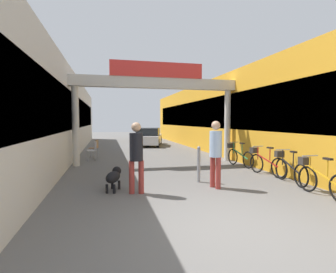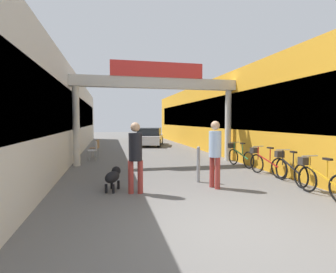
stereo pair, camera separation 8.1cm
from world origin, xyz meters
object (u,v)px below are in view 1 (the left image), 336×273
bicycle_red_third (265,162)px  parked_car_white (149,137)px  cafe_chair_aluminium_nearer (93,149)px  pedestrian_with_dog (136,153)px  bollard_post_metal (199,164)px  dog_on_leash (114,176)px  pedestrian_companion (216,149)px  bicycle_orange_nearest (320,178)px  bicycle_black_second (289,168)px  bicycle_green_farthest (238,155)px  cafe_chair_wood_farther (95,147)px

bicycle_red_third → parked_car_white: parked_car_white is taller
cafe_chair_aluminium_nearer → pedestrian_with_dog: bearing=-77.4°
pedestrian_with_dog → bollard_post_metal: bearing=22.7°
dog_on_leash → cafe_chair_aluminium_nearer: cafe_chair_aluminium_nearer is taller
pedestrian_with_dog → cafe_chair_aluminium_nearer: (-1.35, 6.07, -0.51)m
pedestrian_companion → bicycle_orange_nearest: pedestrian_companion is taller
cafe_chair_aluminium_nearer → pedestrian_companion: bearing=-59.5°
pedestrian_with_dog → cafe_chair_aluminium_nearer: pedestrian_with_dog is taller
pedestrian_with_dog → bicycle_black_second: 4.63m
pedestrian_with_dog → cafe_chair_aluminium_nearer: size_ratio=2.04×
dog_on_leash → bicycle_black_second: bicycle_black_second is taller
bicycle_green_farthest → cafe_chair_aluminium_nearer: (-5.89, 2.95, 0.10)m
bollard_post_metal → parked_car_white: size_ratio=0.25×
bicycle_black_second → parked_car_white: size_ratio=0.39×
bicycle_orange_nearest → cafe_chair_aluminium_nearer: size_ratio=1.90×
bollard_post_metal → cafe_chair_wood_farther: (-3.29, 6.41, -0.01)m
pedestrian_with_dog → bicycle_orange_nearest: size_ratio=1.08×
pedestrian_with_dog → bollard_post_metal: pedestrian_with_dog is taller
pedestrian_with_dog → bicycle_orange_nearest: pedestrian_with_dog is taller
pedestrian_with_dog → dog_on_leash: (-0.55, 0.43, -0.67)m
pedestrian_with_dog → bicycle_green_farthest: (4.53, 3.13, -0.62)m
pedestrian_companion → bicycle_green_farthest: (2.35, 3.06, -0.64)m
cafe_chair_aluminium_nearer → parked_car_white: bearing=61.3°
dog_on_leash → bicycle_green_farthest: 5.76m
bicycle_red_third → bicycle_green_farthest: size_ratio=0.99×
pedestrian_companion → bollard_post_metal: 0.95m
pedestrian_with_dog → bicycle_black_second: (4.59, 0.15, -0.62)m
bicycle_black_second → bicycle_red_third: bearing=91.5°
cafe_chair_aluminium_nearer → cafe_chair_wood_farther: bearing=87.9°
parked_car_white → bicycle_green_farthest: bearing=-77.2°
pedestrian_with_dog → parked_car_white: pedestrian_with_dog is taller
cafe_chair_wood_farther → parked_car_white: (3.64, 5.56, 0.10)m
bicycle_orange_nearest → bicycle_red_third: (0.17, 2.57, 0.00)m
pedestrian_companion → parked_car_white: size_ratio=0.43×
dog_on_leash → bicycle_orange_nearest: 5.22m
pedestrian_with_dog → bicycle_orange_nearest: 4.60m
dog_on_leash → cafe_chair_wood_farther: (-0.76, 6.80, 0.16)m
pedestrian_with_dog → pedestrian_companion: size_ratio=0.98×
bicycle_black_second → cafe_chair_aluminium_nearer: 8.39m
cafe_chair_wood_farther → dog_on_leash: bearing=-83.7°
bicycle_orange_nearest → bicycle_black_second: size_ratio=1.00×
pedestrian_with_dog → bicycle_orange_nearest: (4.39, -1.24, -0.62)m
bicycle_red_third → cafe_chair_aluminium_nearer: bicycle_red_third is taller
bicycle_orange_nearest → bollard_post_metal: (-2.41, 2.07, 0.12)m
bollard_post_metal → cafe_chair_wood_farther: size_ratio=1.23×
pedestrian_with_dog → bicycle_black_second: bearing=1.9°
pedestrian_with_dog → pedestrian_companion: (2.19, 0.07, 0.02)m
bollard_post_metal → cafe_chair_wood_farther: 7.20m
pedestrian_with_dog → bollard_post_metal: size_ratio=1.67×
pedestrian_with_dog → bicycle_red_third: (4.56, 1.33, -0.62)m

